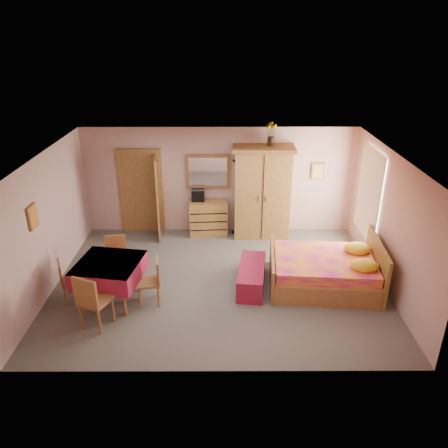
{
  "coord_description": "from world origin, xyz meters",
  "views": [
    {
      "loc": [
        0.07,
        -7.53,
        4.7
      ],
      "look_at": [
        0.1,
        0.3,
        1.15
      ],
      "focal_mm": 35.0,
      "sensor_mm": 36.0,
      "label": 1
    }
  ],
  "objects_px": {
    "stereo": "(198,195)",
    "bench": "(252,276)",
    "chest_of_drawers": "(208,218)",
    "sunflower_vase": "(271,134)",
    "wardrobe": "(262,193)",
    "chair_east": "(148,282)",
    "floor_lamp": "(237,198)",
    "chair_south": "(95,299)",
    "chair_north": "(116,259)",
    "wall_mirror": "(208,172)",
    "dining_table": "(111,281)",
    "chair_west": "(72,280)",
    "bed": "(324,263)"
  },
  "relations": [
    {
      "from": "chest_of_drawers",
      "to": "wardrobe",
      "type": "height_order",
      "value": "wardrobe"
    },
    {
      "from": "chest_of_drawers",
      "to": "floor_lamp",
      "type": "height_order",
      "value": "floor_lamp"
    },
    {
      "from": "floor_lamp",
      "to": "chair_east",
      "type": "xyz_separation_m",
      "value": [
        -1.71,
        -3.02,
        -0.48
      ]
    },
    {
      "from": "wardrobe",
      "to": "chair_west",
      "type": "height_order",
      "value": "wardrobe"
    },
    {
      "from": "chest_of_drawers",
      "to": "sunflower_vase",
      "type": "xyz_separation_m",
      "value": [
        1.45,
        0.02,
        2.06
      ]
    },
    {
      "from": "chair_west",
      "to": "floor_lamp",
      "type": "bearing_deg",
      "value": 109.22
    },
    {
      "from": "bench",
      "to": "chair_east",
      "type": "bearing_deg",
      "value": -163.65
    },
    {
      "from": "bed",
      "to": "chair_west",
      "type": "height_order",
      "value": "bed"
    },
    {
      "from": "dining_table",
      "to": "chair_south",
      "type": "bearing_deg",
      "value": -95.87
    },
    {
      "from": "stereo",
      "to": "bench",
      "type": "height_order",
      "value": "stereo"
    },
    {
      "from": "wardrobe",
      "to": "floor_lamp",
      "type": "bearing_deg",
      "value": 169.7
    },
    {
      "from": "chair_north",
      "to": "dining_table",
      "type": "bearing_deg",
      "value": 85.26
    },
    {
      "from": "chest_of_drawers",
      "to": "dining_table",
      "type": "xyz_separation_m",
      "value": [
        -1.72,
        -2.88,
        -0.02
      ]
    },
    {
      "from": "stereo",
      "to": "chair_east",
      "type": "bearing_deg",
      "value": -104.4
    },
    {
      "from": "chest_of_drawers",
      "to": "chair_south",
      "type": "bearing_deg",
      "value": -120.26
    },
    {
      "from": "stereo",
      "to": "sunflower_vase",
      "type": "relative_size",
      "value": 0.57
    },
    {
      "from": "wall_mirror",
      "to": "chair_west",
      "type": "distance_m",
      "value": 4.08
    },
    {
      "from": "wall_mirror",
      "to": "chair_west",
      "type": "relative_size",
      "value": 1.24
    },
    {
      "from": "chest_of_drawers",
      "to": "bed",
      "type": "distance_m",
      "value": 3.3
    },
    {
      "from": "bench",
      "to": "chair_north",
      "type": "xyz_separation_m",
      "value": [
        -2.71,
        0.28,
        0.23
      ]
    },
    {
      "from": "wardrobe",
      "to": "bed",
      "type": "bearing_deg",
      "value": -63.06
    },
    {
      "from": "wardrobe",
      "to": "stereo",
      "type": "bearing_deg",
      "value": 177.68
    },
    {
      "from": "sunflower_vase",
      "to": "bench",
      "type": "xyz_separation_m",
      "value": [
        -0.53,
        -2.4,
        -2.27
      ]
    },
    {
      "from": "sunflower_vase",
      "to": "chair_east",
      "type": "height_order",
      "value": "sunflower_vase"
    },
    {
      "from": "bed",
      "to": "bench",
      "type": "relative_size",
      "value": 1.59
    },
    {
      "from": "stereo",
      "to": "dining_table",
      "type": "distance_m",
      "value": 3.34
    },
    {
      "from": "bench",
      "to": "chair_north",
      "type": "height_order",
      "value": "chair_north"
    },
    {
      "from": "chair_south",
      "to": "chair_west",
      "type": "xyz_separation_m",
      "value": [
        -0.65,
        0.76,
        -0.09
      ]
    },
    {
      "from": "stereo",
      "to": "bench",
      "type": "bearing_deg",
      "value": -64.55
    },
    {
      "from": "chest_of_drawers",
      "to": "chair_south",
      "type": "relative_size",
      "value": 0.89
    },
    {
      "from": "sunflower_vase",
      "to": "dining_table",
      "type": "xyz_separation_m",
      "value": [
        -3.17,
        -2.9,
        -2.09
      ]
    },
    {
      "from": "sunflower_vase",
      "to": "dining_table",
      "type": "relative_size",
      "value": 0.48
    },
    {
      "from": "sunflower_vase",
      "to": "chair_east",
      "type": "xyz_separation_m",
      "value": [
        -2.46,
        -2.97,
        -2.04
      ]
    },
    {
      "from": "sunflower_vase",
      "to": "chair_north",
      "type": "height_order",
      "value": "sunflower_vase"
    },
    {
      "from": "floor_lamp",
      "to": "wall_mirror",
      "type": "bearing_deg",
      "value": 168.41
    },
    {
      "from": "chair_west",
      "to": "chair_east",
      "type": "bearing_deg",
      "value": 62.51
    },
    {
      "from": "wardrobe",
      "to": "chair_west",
      "type": "distance_m",
      "value": 4.71
    },
    {
      "from": "wardrobe",
      "to": "wall_mirror",
      "type": "bearing_deg",
      "value": 170.19
    },
    {
      "from": "bed",
      "to": "chair_north",
      "type": "distance_m",
      "value": 4.13
    },
    {
      "from": "wall_mirror",
      "to": "dining_table",
      "type": "xyz_separation_m",
      "value": [
        -1.72,
        -3.09,
        -1.14
      ]
    },
    {
      "from": "wardrobe",
      "to": "sunflower_vase",
      "type": "distance_m",
      "value": 1.39
    },
    {
      "from": "floor_lamp",
      "to": "sunflower_vase",
      "type": "bearing_deg",
      "value": -3.39
    },
    {
      "from": "wall_mirror",
      "to": "chair_east",
      "type": "distance_m",
      "value": 3.49
    },
    {
      "from": "chair_south",
      "to": "wall_mirror",
      "type": "bearing_deg",
      "value": 87.94
    },
    {
      "from": "floor_lamp",
      "to": "wardrobe",
      "type": "height_order",
      "value": "wardrobe"
    },
    {
      "from": "floor_lamp",
      "to": "chair_south",
      "type": "relative_size",
      "value": 1.81
    },
    {
      "from": "wall_mirror",
      "to": "bench",
      "type": "relative_size",
      "value": 0.79
    },
    {
      "from": "wardrobe",
      "to": "sunflower_vase",
      "type": "height_order",
      "value": "sunflower_vase"
    },
    {
      "from": "floor_lamp",
      "to": "chest_of_drawers",
      "type": "bearing_deg",
      "value": -174.48
    },
    {
      "from": "floor_lamp",
      "to": "bench",
      "type": "height_order",
      "value": "floor_lamp"
    }
  ]
}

